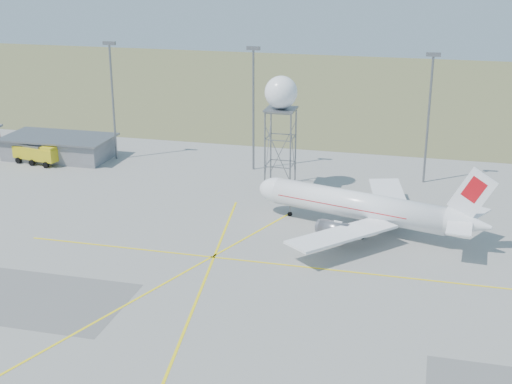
# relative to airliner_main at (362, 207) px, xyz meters

# --- Properties ---
(grass_strip) EXTENTS (400.00, 120.00, 0.03)m
(grass_strip) POSITION_rel_airliner_main_xyz_m (-10.59, 96.95, -3.33)
(grass_strip) COLOR #5A6537
(grass_strip) RESTS_ON ground
(building_grey) EXTENTS (19.00, 10.00, 3.90)m
(building_grey) POSITION_rel_airliner_main_xyz_m (-55.59, 20.95, -1.38)
(building_grey) COLOR gray
(building_grey) RESTS_ON ground
(mast_a) EXTENTS (2.20, 0.50, 20.50)m
(mast_a) POSITION_rel_airliner_main_xyz_m (-45.59, 22.95, 8.72)
(mast_a) COLOR slate
(mast_a) RESTS_ON ground
(mast_b) EXTENTS (2.20, 0.50, 20.50)m
(mast_b) POSITION_rel_airliner_main_xyz_m (-20.59, 22.95, 8.72)
(mast_b) COLOR slate
(mast_b) RESTS_ON ground
(mast_c) EXTENTS (2.20, 0.50, 20.50)m
(mast_c) POSITION_rel_airliner_main_xyz_m (7.41, 22.95, 8.72)
(mast_c) COLOR slate
(mast_c) RESTS_ON ground
(airliner_main) EXTENTS (31.69, 30.09, 10.93)m
(airliner_main) POSITION_rel_airliner_main_xyz_m (0.00, 0.00, 0.00)
(airliner_main) COLOR white
(airliner_main) RESTS_ON ground
(radar_tower) EXTENTS (4.88, 4.88, 17.65)m
(radar_tower) POSITION_rel_airliner_main_xyz_m (-13.93, 13.55, 6.56)
(radar_tower) COLOR slate
(radar_tower) RESTS_ON ground
(fire_truck) EXTENTS (9.06, 4.87, 3.46)m
(fire_truck) POSITION_rel_airliner_main_xyz_m (-57.31, 16.90, -1.69)
(fire_truck) COLOR gold
(fire_truck) RESTS_ON ground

